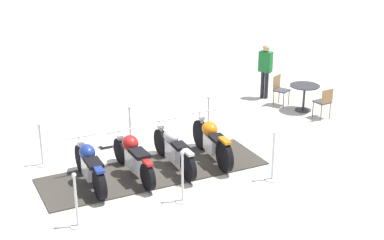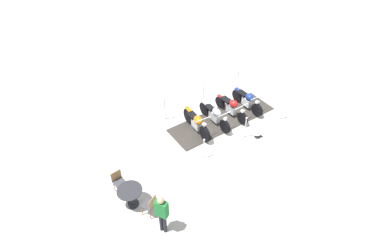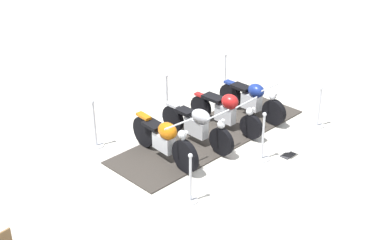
% 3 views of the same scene
% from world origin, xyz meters
% --- Properties ---
extents(ground_plane, '(80.00, 80.00, 0.00)m').
position_xyz_m(ground_plane, '(0.00, 0.00, 0.00)').
color(ground_plane, beige).
extents(display_platform, '(3.51, 5.43, 0.03)m').
position_xyz_m(display_platform, '(0.00, 0.00, 0.02)').
color(display_platform, '#38332D').
rests_on(display_platform, ground_plane).
extents(motorcycle_copper, '(1.97, 1.11, 1.05)m').
position_xyz_m(motorcycle_copper, '(-0.55, -1.39, 0.51)').
color(motorcycle_copper, black).
rests_on(motorcycle_copper, display_platform).
extents(motorcycle_chrome, '(2.08, 1.08, 0.95)m').
position_xyz_m(motorcycle_chrome, '(-0.15, -0.48, 0.49)').
color(motorcycle_chrome, black).
rests_on(motorcycle_chrome, display_platform).
extents(motorcycle_maroon, '(2.07, 1.01, 0.91)m').
position_xyz_m(motorcycle_maroon, '(0.22, 0.45, 0.51)').
color(motorcycle_maroon, black).
rests_on(motorcycle_maroon, display_platform).
extents(motorcycle_navy, '(1.95, 0.98, 0.94)m').
position_xyz_m(motorcycle_navy, '(0.59, 1.37, 0.48)').
color(motorcycle_navy, black).
rests_on(motorcycle_navy, display_platform).
extents(stanchion_right_mid, '(0.35, 0.35, 1.14)m').
position_xyz_m(stanchion_right_mid, '(1.40, -0.58, 0.35)').
color(stanchion_right_mid, silver).
rests_on(stanchion_right_mid, ground_plane).
extents(stanchion_right_front, '(0.29, 0.29, 1.06)m').
position_xyz_m(stanchion_right_front, '(0.56, -2.62, 0.37)').
color(stanchion_right_front, silver).
rests_on(stanchion_right_front, ground_plane).
extents(stanchion_left_front, '(0.33, 0.33, 1.16)m').
position_xyz_m(stanchion_left_front, '(-2.25, -1.46, 0.37)').
color(stanchion_left_front, silver).
rests_on(stanchion_left_front, ground_plane).
extents(stanchion_left_mid, '(0.32, 0.32, 1.15)m').
position_xyz_m(stanchion_left_mid, '(-1.40, 0.58, 0.39)').
color(stanchion_left_mid, silver).
rests_on(stanchion_left_mid, ground_plane).
extents(stanchion_right_rear, '(0.33, 0.33, 1.06)m').
position_xyz_m(stanchion_right_rear, '(2.25, 1.46, 0.34)').
color(stanchion_right_rear, silver).
rests_on(stanchion_right_rear, ground_plane).
extents(stanchion_left_rear, '(0.30, 0.30, 1.13)m').
position_xyz_m(stanchion_left_rear, '(-0.56, 2.62, 0.39)').
color(stanchion_left_rear, silver).
rests_on(stanchion_left_rear, ground_plane).
extents(info_placard, '(0.35, 0.39, 0.21)m').
position_xyz_m(info_placard, '(1.91, -0.22, 0.07)').
color(info_placard, '#333338').
rests_on(info_placard, ground_plane).
extents(cafe_table, '(0.88, 0.88, 0.78)m').
position_xyz_m(cafe_table, '(-0.40, -5.91, 0.60)').
color(cafe_table, '#2D2D33').
rests_on(cafe_table, ground_plane).
extents(cafe_chair_near_table, '(0.43, 0.43, 0.92)m').
position_xyz_m(cafe_chair_near_table, '(0.42, -5.86, 0.54)').
color(cafe_chair_near_table, olive).
rests_on(cafe_chair_near_table, ground_plane).
extents(cafe_chair_across_table, '(0.50, 0.50, 0.90)m').
position_xyz_m(cafe_chair_across_table, '(-1.19, -5.67, 0.53)').
color(cafe_chair_across_table, olive).
rests_on(cafe_chair_across_table, ground_plane).
extents(bystander_person, '(0.42, 0.27, 1.73)m').
position_xyz_m(bystander_person, '(1.15, -6.12, 1.04)').
color(bystander_person, '#23232D').
rests_on(bystander_person, ground_plane).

